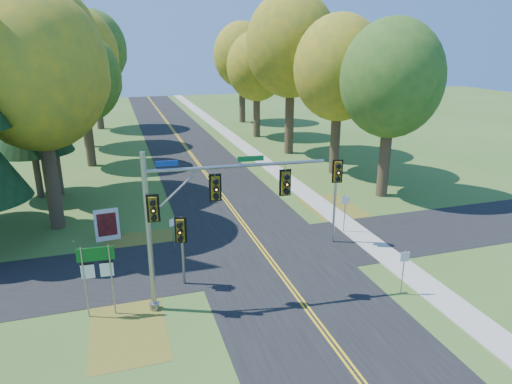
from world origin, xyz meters
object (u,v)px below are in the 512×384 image
object	(u,v)px
route_sign_cluster	(97,267)
info_kiosk	(107,225)
traffic_mast	(194,209)
east_signal_pole	(337,181)

from	to	relation	value
route_sign_cluster	info_kiosk	size ratio (longest dim) A/B	1.68
traffic_mast	east_signal_pole	bearing A→B (deg)	28.98
info_kiosk	traffic_mast	bearing A→B (deg)	-69.71
east_signal_pole	traffic_mast	bearing A→B (deg)	-139.34
route_sign_cluster	traffic_mast	bearing A→B (deg)	-1.65
east_signal_pole	route_sign_cluster	xyz separation A→B (m)	(-12.63, -3.60, -1.51)
east_signal_pole	route_sign_cluster	size ratio (longest dim) A/B	1.55
traffic_mast	east_signal_pole	size ratio (longest dim) A/B	1.55
traffic_mast	info_kiosk	size ratio (longest dim) A/B	4.04
traffic_mast	route_sign_cluster	xyz separation A→B (m)	(-4.06, 0.39, -2.24)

